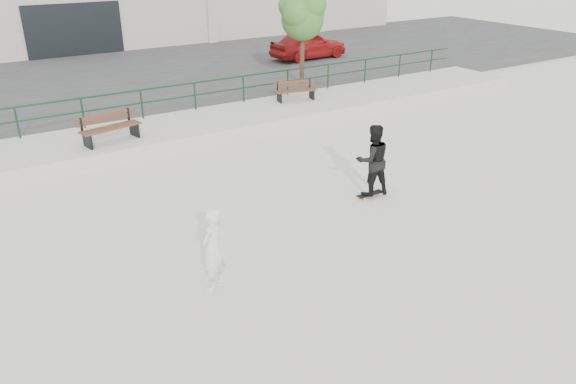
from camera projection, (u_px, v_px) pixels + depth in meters
ground at (362, 257)px, 12.03m from camera, size 120.00×120.00×0.00m
ledge at (185, 130)px, 19.22m from camera, size 30.00×3.00×0.50m
parking_strip at (112, 82)px, 25.75m from camera, size 60.00×14.00×0.50m
railing at (169, 94)px, 19.81m from camera, size 28.00×0.06×1.03m
bench_left at (110, 128)px, 17.21m from camera, size 1.97×0.93×0.87m
bench_right at (295, 91)px, 21.68m from camera, size 1.68×0.79×0.75m
tree at (303, 14)px, 22.94m from camera, size 2.19×1.95×3.90m
red_car at (308, 45)px, 29.18m from camera, size 4.22×1.86×1.41m
skateboard at (370, 194)px, 14.81m from camera, size 0.78×0.22×0.09m
standing_skater at (373, 160)px, 14.41m from camera, size 1.06×0.91×1.89m
seated_skater at (213, 249)px, 10.63m from camera, size 0.74×0.69×1.71m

